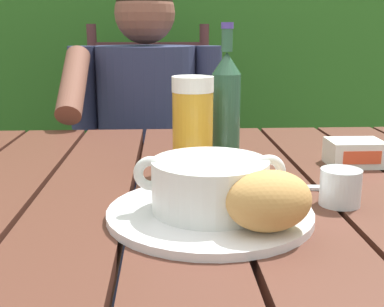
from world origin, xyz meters
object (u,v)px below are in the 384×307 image
at_px(beer_glass, 193,124).
at_px(water_glass_small, 340,187).
at_px(serving_plate, 210,213).
at_px(butter_tub, 355,153).
at_px(bread_roll, 269,201).
at_px(chair_near_diner, 150,174).
at_px(soup_bowl, 210,184).
at_px(table_knife, 292,187).
at_px(beer_bottle, 226,106).
at_px(person_eating, 146,133).

relative_size(beer_glass, water_glass_small, 2.86).
bearing_deg(serving_plate, butter_tub, 40.69).
height_order(bread_roll, beer_glass, beer_glass).
xyz_separation_m(chair_near_diner, serving_plate, (0.12, -1.10, 0.26)).
relative_size(soup_bowl, table_knife, 1.30).
bearing_deg(serving_plate, bread_roll, -49.40).
bearing_deg(chair_near_diner, soup_bowl, -83.62).
xyz_separation_m(beer_bottle, water_glass_small, (0.15, -0.26, -0.09)).
bearing_deg(person_eating, soup_bowl, -82.02).
relative_size(bread_roll, beer_bottle, 0.48).
xyz_separation_m(bread_roll, butter_tub, (0.24, 0.35, -0.03)).
relative_size(butter_tub, table_knife, 0.64).
height_order(person_eating, beer_glass, person_eating).
bearing_deg(person_eating, beer_glass, -80.09).
height_order(beer_glass, beer_bottle, beer_bottle).
bearing_deg(butter_tub, bread_roll, -125.05).
bearing_deg(serving_plate, soup_bowl, -82.87).
distance_m(person_eating, butter_tub, 0.77).
distance_m(person_eating, bread_roll, 1.01).
distance_m(beer_glass, water_glass_small, 0.30).
bearing_deg(soup_bowl, beer_bottle, 79.12).
distance_m(chair_near_diner, table_knife, 1.05).
bearing_deg(butter_tub, water_glass_small, -115.50).
bearing_deg(table_knife, water_glass_small, -55.87).
xyz_separation_m(soup_bowl, beer_glass, (-0.01, 0.24, 0.04)).
bearing_deg(butter_tub, beer_glass, -175.27).
bearing_deg(beer_glass, soup_bowl, -87.33).
distance_m(soup_bowl, butter_tub, 0.41).
distance_m(person_eating, beer_bottle, 0.65).
height_order(chair_near_diner, beer_glass, chair_near_diner).
xyz_separation_m(chair_near_diner, beer_bottle, (0.18, -0.80, 0.37)).
bearing_deg(soup_bowl, chair_near_diner, 96.38).
height_order(person_eating, butter_tub, person_eating).
height_order(beer_bottle, table_knife, beer_bottle).
distance_m(serving_plate, butter_tub, 0.41).
distance_m(chair_near_diner, person_eating, 0.28).
height_order(chair_near_diner, water_glass_small, chair_near_diner).
relative_size(soup_bowl, beer_bottle, 0.78).
distance_m(beer_glass, butter_tub, 0.33).
relative_size(serving_plate, water_glass_small, 4.70).
distance_m(serving_plate, soup_bowl, 0.04).
bearing_deg(table_knife, serving_plate, -141.33).
xyz_separation_m(person_eating, table_knife, (0.28, -0.78, 0.06)).
bearing_deg(beer_glass, water_glass_small, -42.85).
bearing_deg(water_glass_small, beer_glass, 137.15).
relative_size(beer_glass, butter_tub, 1.70).
height_order(soup_bowl, bread_roll, soup_bowl).
relative_size(serving_plate, beer_glass, 1.64).
bearing_deg(butter_tub, table_knife, -137.52).
relative_size(beer_glass, table_knife, 1.08).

